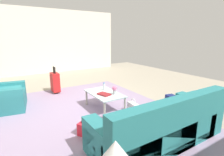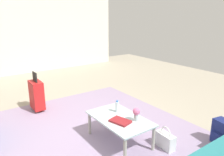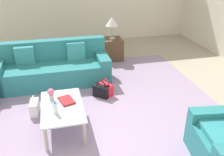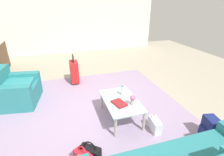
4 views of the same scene
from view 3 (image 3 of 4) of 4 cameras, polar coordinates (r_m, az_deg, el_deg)
The scene contains 12 objects.
ground_plane at distance 3.96m, azimuth -3.00°, elevation -13.62°, with size 12.00×12.00×0.00m, color #A89E89.
area_rug at distance 4.46m, azimuth -1.97°, elevation -8.44°, with size 5.20×4.40×0.01m, color #9984A3.
couch at distance 5.66m, azimuth -13.42°, elevation 2.08°, with size 0.90×2.43×0.89m.
coffee_table at distance 4.03m, azimuth -11.29°, elevation -6.88°, with size 1.07×0.65×0.42m.
water_bottle at distance 3.78m, azimuth -12.80°, elevation -6.76°, with size 0.06×0.06×0.20m.
coffee_table_book at distance 4.10m, azimuth -10.37°, elevation -5.07°, with size 0.30×0.21×0.03m, color maroon.
flower_vase at distance 4.13m, azimuth -13.77°, elevation -3.42°, with size 0.11×0.11×0.21m.
side_table at distance 6.78m, azimuth -0.01°, elevation 6.64°, with size 0.52×0.52×0.57m, color #513823.
table_lamp at distance 6.57m, azimuth -0.01°, elevation 12.69°, with size 0.32×0.32×0.58m.
handbag_black at distance 4.95m, azimuth -2.48°, elevation -2.99°, with size 0.32×0.33×0.36m.
handbag_white at distance 4.64m, azimuth -17.30°, elevation -6.38°, with size 0.33×0.17×0.36m.
handbag_red at distance 5.03m, azimuth -1.44°, elevation -2.46°, with size 0.35×0.28×0.36m.
Camera 3 is at (3.01, -0.54, 2.51)m, focal length 40.00 mm.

